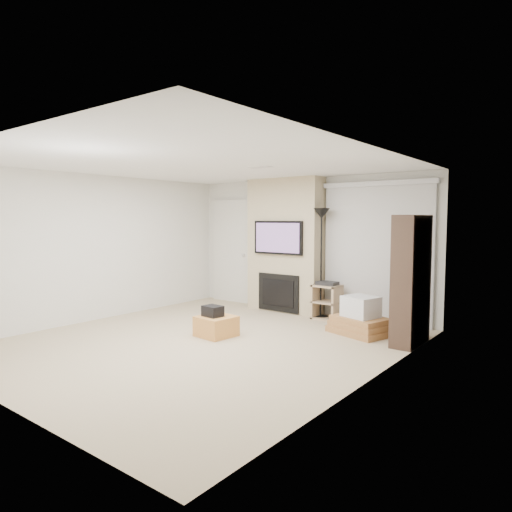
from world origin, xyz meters
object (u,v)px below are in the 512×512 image
Objects in this scene: floor_lamp at (321,232)px; av_stand at (327,299)px; box_stack at (361,320)px; bookshelf at (411,280)px; ottoman at (216,326)px.

floor_lamp is 1.18m from av_stand.
box_stack is at bearing -30.65° from floor_lamp.
floor_lamp is 1.78m from box_stack.
av_stand is at bearing -9.52° from floor_lamp.
av_stand is 1.92m from bookshelf.
floor_lamp is 1.07× the size of bookshelf.
ottoman is 2.55m from floor_lamp.
bookshelf is (1.83, -0.73, -0.62)m from floor_lamp.
box_stack is 1.05m from bookshelf.
floor_lamp is 1.91× the size of box_stack.
ottoman is at bearing -106.12° from floor_lamp.
box_stack is (0.91, -0.60, -0.13)m from av_stand.
bookshelf is at bearing 28.87° from ottoman.
floor_lamp is 2.07m from bookshelf.
box_stack is 0.56× the size of bookshelf.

